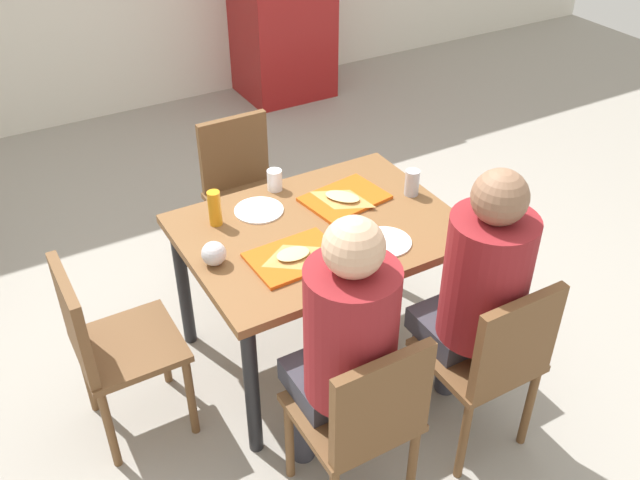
# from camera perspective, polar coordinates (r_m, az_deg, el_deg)

# --- Properties ---
(ground_plane) EXTENTS (10.00, 10.00, 0.02)m
(ground_plane) POSITION_cam_1_polar(r_m,az_deg,el_deg) (3.48, 0.00, -8.93)
(ground_plane) COLOR #9E998E
(main_table) EXTENTS (1.17, 0.87, 0.72)m
(main_table) POSITION_cam_1_polar(r_m,az_deg,el_deg) (3.07, 0.00, -0.27)
(main_table) COLOR brown
(main_table) RESTS_ON ground_plane
(chair_near_left) EXTENTS (0.40, 0.40, 0.86)m
(chair_near_left) POSITION_cam_1_polar(r_m,az_deg,el_deg) (2.53, 3.61, -14.12)
(chair_near_left) COLOR brown
(chair_near_left) RESTS_ON ground_plane
(chair_near_right) EXTENTS (0.40, 0.40, 0.86)m
(chair_near_right) POSITION_cam_1_polar(r_m,az_deg,el_deg) (2.80, 13.85, -9.22)
(chair_near_right) COLOR brown
(chair_near_right) RESTS_ON ground_plane
(chair_far_side) EXTENTS (0.40, 0.40, 0.86)m
(chair_far_side) POSITION_cam_1_polar(r_m,az_deg,el_deg) (3.76, -6.24, 4.41)
(chair_far_side) COLOR brown
(chair_far_side) RESTS_ON ground_plane
(chair_left_end) EXTENTS (0.40, 0.40, 0.86)m
(chair_left_end) POSITION_cam_1_polar(r_m,az_deg,el_deg) (2.91, -16.97, -7.90)
(chair_left_end) COLOR brown
(chair_left_end) RESTS_ON ground_plane
(person_in_red) EXTENTS (0.32, 0.42, 1.27)m
(person_in_red) POSITION_cam_1_polar(r_m,az_deg,el_deg) (2.43, 2.02, -8.17)
(person_in_red) COLOR #383842
(person_in_red) RESTS_ON ground_plane
(person_in_brown_jacket) EXTENTS (0.32, 0.42, 1.27)m
(person_in_brown_jacket) POSITION_cam_1_polar(r_m,az_deg,el_deg) (2.71, 12.63, -3.75)
(person_in_brown_jacket) COLOR #383842
(person_in_brown_jacket) RESTS_ON ground_plane
(tray_red_near) EXTENTS (0.37, 0.27, 0.02)m
(tray_red_near) POSITION_cam_1_polar(r_m,az_deg,el_deg) (2.83, -2.06, -1.41)
(tray_red_near) COLOR #D85914
(tray_red_near) RESTS_ON main_table
(tray_red_far) EXTENTS (0.39, 0.31, 0.02)m
(tray_red_far) POSITION_cam_1_polar(r_m,az_deg,el_deg) (3.20, 2.02, 3.41)
(tray_red_far) COLOR #D85914
(tray_red_far) RESTS_ON main_table
(paper_plate_center) EXTENTS (0.22, 0.22, 0.01)m
(paper_plate_center) POSITION_cam_1_polar(r_m,az_deg,el_deg) (3.13, -4.98, 2.43)
(paper_plate_center) COLOR white
(paper_plate_center) RESTS_ON main_table
(paper_plate_near_edge) EXTENTS (0.22, 0.22, 0.01)m
(paper_plate_near_edge) POSITION_cam_1_polar(r_m,az_deg,el_deg) (2.93, 5.32, -0.15)
(paper_plate_near_edge) COLOR white
(paper_plate_near_edge) RESTS_ON main_table
(pizza_slice_a) EXTENTS (0.20, 0.14, 0.02)m
(pizza_slice_a) POSITION_cam_1_polar(r_m,az_deg,el_deg) (2.81, -2.20, -1.23)
(pizza_slice_a) COLOR #C68C47
(pizza_slice_a) RESTS_ON tray_red_near
(pizza_slice_b) EXTENTS (0.24, 0.26, 0.02)m
(pizza_slice_b) POSITION_cam_1_polar(r_m,az_deg,el_deg) (3.17, 1.83, 3.45)
(pizza_slice_b) COLOR #C68C47
(pizza_slice_b) RESTS_ON tray_red_far
(plastic_cup_a) EXTENTS (0.07, 0.07, 0.10)m
(plastic_cup_a) POSITION_cam_1_polar(r_m,az_deg,el_deg) (3.26, -3.71, 4.89)
(plastic_cup_a) COLOR white
(plastic_cup_a) RESTS_ON main_table
(plastic_cup_b) EXTENTS (0.07, 0.07, 0.10)m
(plastic_cup_b) POSITION_cam_1_polar(r_m,az_deg,el_deg) (2.75, 4.39, -1.62)
(plastic_cup_b) COLOR white
(plastic_cup_b) RESTS_ON main_table
(soda_can) EXTENTS (0.07, 0.07, 0.12)m
(soda_can) POSITION_cam_1_polar(r_m,az_deg,el_deg) (3.24, 7.48, 4.65)
(soda_can) COLOR #B7BCC6
(soda_can) RESTS_ON main_table
(condiment_bottle) EXTENTS (0.06, 0.06, 0.16)m
(condiment_bottle) POSITION_cam_1_polar(r_m,az_deg,el_deg) (3.03, -8.55, 2.57)
(condiment_bottle) COLOR orange
(condiment_bottle) RESTS_ON main_table
(foil_bundle) EXTENTS (0.10, 0.10, 0.10)m
(foil_bundle) POSITION_cam_1_polar(r_m,az_deg,el_deg) (2.80, -8.62, -1.09)
(foil_bundle) COLOR silver
(foil_bundle) RESTS_ON main_table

